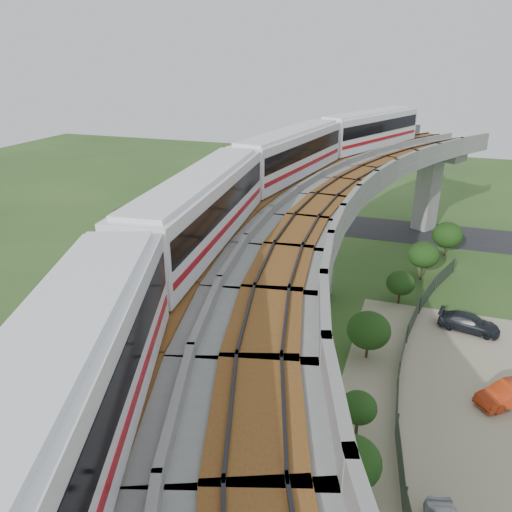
% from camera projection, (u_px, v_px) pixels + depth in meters
% --- Properties ---
extents(ground, '(160.00, 160.00, 0.00)m').
position_uv_depth(ground, '(271.00, 358.00, 34.31)').
color(ground, '#2A4E1F').
rests_on(ground, ground).
extents(dirt_lot, '(18.00, 26.00, 0.04)m').
position_uv_depth(dirt_lot, '(495.00, 422.00, 28.38)').
color(dirt_lot, gray).
rests_on(dirt_lot, ground).
extents(asphalt_road, '(60.00, 8.00, 0.03)m').
position_uv_depth(asphalt_road, '(344.00, 225.00, 60.57)').
color(asphalt_road, '#232326').
rests_on(asphalt_road, ground).
extents(viaduct, '(19.58, 73.98, 11.40)m').
position_uv_depth(viaduct, '(334.00, 242.00, 29.73)').
color(viaduct, '#99968E').
rests_on(viaduct, ground).
extents(metro_train, '(10.96, 61.33, 3.64)m').
position_uv_depth(metro_train, '(283.00, 180.00, 30.26)').
color(metro_train, white).
rests_on(metro_train, ground).
extents(fence, '(3.87, 38.73, 1.50)m').
position_uv_depth(fence, '(420.00, 377.00, 31.12)').
color(fence, '#2D382D').
rests_on(fence, ground).
extents(tree_0, '(3.04, 3.04, 3.57)m').
position_uv_depth(tree_0, '(447.00, 235.00, 50.66)').
color(tree_0, '#382314').
rests_on(tree_0, ground).
extents(tree_1, '(2.82, 2.82, 3.66)m').
position_uv_depth(tree_1, '(424.00, 255.00, 45.24)').
color(tree_1, '#382314').
rests_on(tree_1, ground).
extents(tree_2, '(2.33, 2.33, 2.86)m').
position_uv_depth(tree_2, '(401.00, 283.00, 41.08)').
color(tree_2, '#382314').
rests_on(tree_2, ground).
extents(tree_3, '(2.95, 2.95, 3.43)m').
position_uv_depth(tree_3, '(369.00, 330.00, 33.54)').
color(tree_3, '#382314').
rests_on(tree_3, ground).
extents(tree_4, '(1.97, 1.97, 3.15)m').
position_uv_depth(tree_4, '(358.00, 408.00, 26.06)').
color(tree_4, '#382314').
rests_on(tree_4, ground).
extents(tree_5, '(2.71, 2.71, 3.11)m').
position_uv_depth(tree_5, '(353.00, 462.00, 23.07)').
color(tree_5, '#382314').
rests_on(tree_5, ground).
extents(car_red, '(3.96, 3.61, 1.31)m').
position_uv_depth(car_red, '(508.00, 394.00, 29.61)').
color(car_red, '#B63110').
rests_on(car_red, dirt_lot).
extents(car_dark, '(4.65, 2.58, 1.28)m').
position_uv_depth(car_dark, '(469.00, 323.00, 37.44)').
color(car_dark, black).
rests_on(car_dark, dirt_lot).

